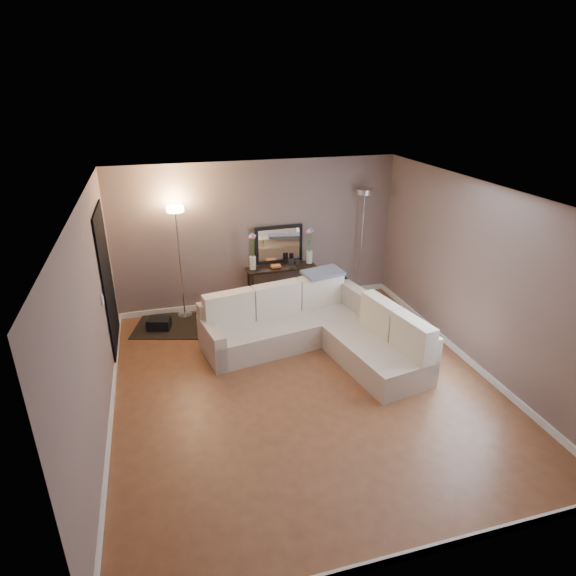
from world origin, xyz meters
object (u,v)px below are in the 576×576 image
object	(u,v)px
sectional_sofa	(316,328)
floor_lamp_lit	(178,241)
console_table	(277,284)
floor_lamp_unlit	(363,222)

from	to	relation	value
sectional_sofa	floor_lamp_lit	size ratio (longest dim) A/B	1.52
console_table	floor_lamp_unlit	size ratio (longest dim) A/B	0.61
sectional_sofa	console_table	size ratio (longest dim) A/B	2.39
console_table	floor_lamp_unlit	distance (m)	1.92
sectional_sofa	console_table	xyz separation A→B (m)	(-0.20, 1.62, 0.09)
sectional_sofa	floor_lamp_unlit	size ratio (longest dim) A/B	1.45
sectional_sofa	floor_lamp_lit	world-z (taller)	floor_lamp_lit
sectional_sofa	floor_lamp_unlit	world-z (taller)	floor_lamp_unlit
console_table	floor_lamp_unlit	xyz separation A→B (m)	(1.63, 0.05, 1.02)
console_table	floor_lamp_unlit	bearing A→B (deg)	1.75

